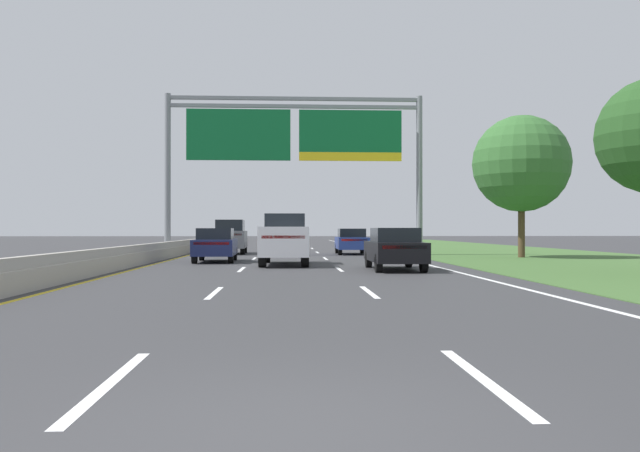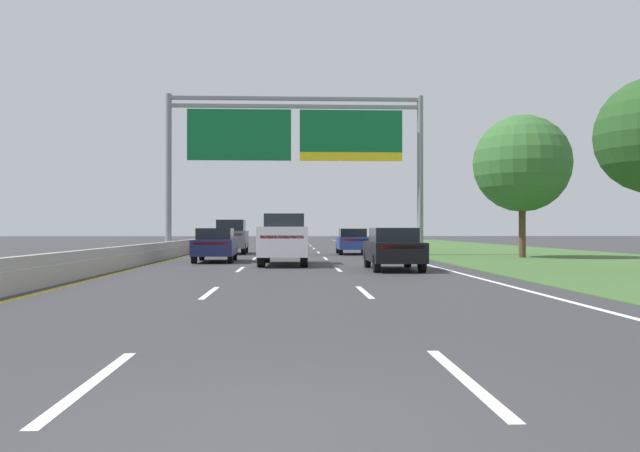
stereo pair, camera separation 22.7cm
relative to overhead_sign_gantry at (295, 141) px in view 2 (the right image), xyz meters
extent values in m
plane|color=#333335|center=(-0.30, 2.51, -6.65)|extent=(220.00, 220.00, 0.00)
cube|color=white|center=(-2.15, -30.99, -6.64)|extent=(0.14, 3.00, 0.01)
cube|color=white|center=(-2.15, -21.99, -6.64)|extent=(0.14, 3.00, 0.01)
cube|color=white|center=(-2.15, -12.99, -6.64)|extent=(0.14, 3.00, 0.01)
cube|color=white|center=(-2.15, -3.99, -6.64)|extent=(0.14, 3.00, 0.01)
cube|color=white|center=(-2.15, 5.01, -6.64)|extent=(0.14, 3.00, 0.01)
cube|color=white|center=(-2.15, 14.01, -6.64)|extent=(0.14, 3.00, 0.01)
cube|color=white|center=(-2.15, 23.01, -6.64)|extent=(0.14, 3.00, 0.01)
cube|color=white|center=(-2.15, 32.01, -6.64)|extent=(0.14, 3.00, 0.01)
cube|color=white|center=(-2.15, 41.01, -6.64)|extent=(0.14, 3.00, 0.01)
cube|color=white|center=(-2.15, 50.01, -6.64)|extent=(0.14, 3.00, 0.01)
cube|color=white|center=(1.55, -30.99, -6.64)|extent=(0.14, 3.00, 0.01)
cube|color=white|center=(1.55, -21.99, -6.64)|extent=(0.14, 3.00, 0.01)
cube|color=white|center=(1.55, -12.99, -6.64)|extent=(0.14, 3.00, 0.01)
cube|color=white|center=(1.55, -3.99, -6.64)|extent=(0.14, 3.00, 0.01)
cube|color=white|center=(1.55, 5.01, -6.64)|extent=(0.14, 3.00, 0.01)
cube|color=white|center=(1.55, 14.01, -6.64)|extent=(0.14, 3.00, 0.01)
cube|color=white|center=(1.55, 23.01, -6.64)|extent=(0.14, 3.00, 0.01)
cube|color=white|center=(1.55, 32.01, -6.64)|extent=(0.14, 3.00, 0.01)
cube|color=white|center=(1.55, 41.01, -6.64)|extent=(0.14, 3.00, 0.01)
cube|color=white|center=(1.55, 50.01, -6.64)|extent=(0.14, 3.00, 0.01)
cube|color=white|center=(5.60, 2.51, -6.64)|extent=(0.16, 106.00, 0.01)
cube|color=gold|center=(-6.20, 2.51, -6.64)|extent=(0.16, 106.00, 0.01)
cube|color=#3D602D|center=(13.65, 2.51, -6.64)|extent=(14.00, 110.00, 0.02)
cube|color=#A8A399|center=(-6.90, 2.51, -6.37)|extent=(0.60, 110.00, 0.55)
cube|color=#A8A399|center=(-6.90, 2.51, -5.95)|extent=(0.25, 110.00, 0.30)
cylinder|color=gray|center=(-7.35, 0.09, -1.95)|extent=(0.36, 0.36, 9.39)
cylinder|color=gray|center=(7.35, 0.09, -1.95)|extent=(0.36, 0.36, 9.39)
cube|color=gray|center=(0.00, 0.09, 2.51)|extent=(14.70, 0.24, 0.20)
cube|color=gray|center=(0.00, 0.09, 2.06)|extent=(14.70, 0.24, 0.20)
cube|color=#0C602D|center=(-3.25, -0.09, 0.36)|extent=(6.00, 0.12, 2.97)
cube|color=#0C602D|center=(3.25, -0.09, 0.61)|extent=(6.00, 0.12, 2.47)
cube|color=yellow|center=(3.25, -0.09, -0.88)|extent=(6.00, 0.12, 0.50)
cube|color=silver|center=(-0.54, -9.87, -5.73)|extent=(2.08, 5.43, 1.00)
cube|color=black|center=(-0.53, -9.02, -4.84)|extent=(1.75, 1.93, 0.78)
cube|color=#B21414|center=(-0.58, -12.53, -5.43)|extent=(1.68, 0.11, 0.12)
cube|color=silver|center=(-0.56, -11.59, -5.13)|extent=(2.03, 1.97, 0.20)
cylinder|color=black|center=(-1.36, -8.02, -6.23)|extent=(0.31, 0.84, 0.84)
cylinder|color=black|center=(0.34, -8.04, -6.23)|extent=(0.31, 0.84, 0.84)
cylinder|color=black|center=(-1.42, -11.69, -6.23)|extent=(0.31, 0.84, 0.84)
cylinder|color=black|center=(0.28, -11.71, -6.23)|extent=(0.31, 0.84, 0.84)
cube|color=navy|center=(3.51, 1.92, -5.96)|extent=(1.89, 4.43, 0.72)
cube|color=black|center=(3.51, 1.87, -5.34)|extent=(1.60, 2.32, 0.52)
cube|color=#B21414|center=(3.47, -0.24, -5.74)|extent=(1.53, 0.10, 0.12)
cylinder|color=black|center=(2.73, 3.43, -6.32)|extent=(0.23, 0.66, 0.66)
cylinder|color=black|center=(4.33, 3.40, -6.32)|extent=(0.23, 0.66, 0.66)
cylinder|color=black|center=(2.68, 0.44, -6.32)|extent=(0.23, 0.66, 0.66)
cylinder|color=black|center=(4.28, 0.41, -6.32)|extent=(0.23, 0.66, 0.66)
cube|color=slate|center=(-3.97, 2.96, -5.74)|extent=(2.01, 4.74, 1.05)
cube|color=black|center=(-3.97, 2.81, -4.88)|extent=(1.70, 3.04, 0.68)
cube|color=#B21414|center=(-3.92, 0.65, -5.43)|extent=(1.60, 0.12, 0.12)
cylinder|color=black|center=(-4.83, 4.54, -6.27)|extent=(0.28, 0.77, 0.76)
cylinder|color=black|center=(-3.19, 4.58, -6.27)|extent=(0.28, 0.77, 0.76)
cylinder|color=black|center=(-4.76, 1.34, -6.27)|extent=(0.28, 0.77, 0.76)
cylinder|color=black|center=(-3.12, 1.38, -6.27)|extent=(0.28, 0.77, 0.76)
cube|color=#161E47|center=(-3.78, -7.18, -5.96)|extent=(1.93, 4.45, 0.72)
cube|color=black|center=(-3.77, -7.23, -5.34)|extent=(1.62, 2.34, 0.52)
cube|color=#B21414|center=(-3.72, -9.34, -5.74)|extent=(1.53, 0.12, 0.12)
cylinder|color=black|center=(-4.61, -5.70, -6.32)|extent=(0.24, 0.67, 0.66)
cylinder|color=black|center=(-3.01, -5.66, -6.32)|extent=(0.24, 0.67, 0.66)
cylinder|color=black|center=(-4.54, -8.69, -6.32)|extent=(0.24, 0.67, 0.66)
cylinder|color=black|center=(-2.94, -8.65, -6.32)|extent=(0.24, 0.67, 0.66)
cube|color=black|center=(3.58, -13.51, -5.96)|extent=(1.86, 4.42, 0.72)
cube|color=black|center=(3.58, -13.56, -5.34)|extent=(1.59, 2.31, 0.52)
cube|color=#B21414|center=(3.56, -15.67, -5.74)|extent=(1.53, 0.09, 0.12)
cylinder|color=black|center=(2.80, -12.01, -6.32)|extent=(0.23, 0.66, 0.66)
cylinder|color=black|center=(4.40, -12.02, -6.32)|extent=(0.23, 0.66, 0.66)
cylinder|color=black|center=(2.77, -15.00, -6.32)|extent=(0.23, 0.66, 0.66)
cylinder|color=black|center=(4.37, -15.02, -6.32)|extent=(0.23, 0.66, 0.66)
cylinder|color=#4C3823|center=(12.13, -3.54, -5.16)|extent=(0.36, 0.36, 2.98)
sphere|color=#33662D|center=(12.13, -3.54, -1.60)|extent=(5.18, 5.18, 5.18)
camera|label=1|loc=(-0.41, -37.36, -5.14)|focal=36.05mm
camera|label=2|loc=(-0.19, -37.37, -5.14)|focal=36.05mm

